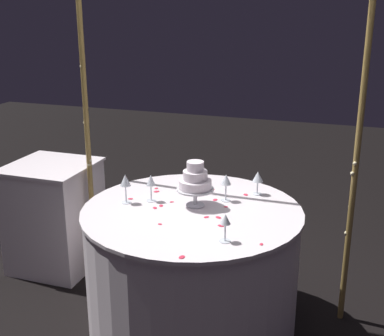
{
  "coord_description": "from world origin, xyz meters",
  "views": [
    {
      "loc": [
        0.89,
        -2.61,
        1.91
      ],
      "look_at": [
        0.0,
        0.0,
        1.02
      ],
      "focal_mm": 47.77,
      "sensor_mm": 36.0,
      "label": 1
    }
  ],
  "objects_px": {
    "main_table": "(192,268)",
    "wine_glass_5": "(125,181)",
    "decorative_arch": "(211,67)",
    "side_table": "(55,216)",
    "wine_glass_4": "(225,222)",
    "tiered_cake": "(196,181)",
    "wine_glass_0": "(226,181)",
    "wine_glass_3": "(151,182)",
    "wine_glass_2": "(258,177)",
    "wine_glass_1": "(200,168)"
  },
  "relations": [
    {
      "from": "main_table",
      "to": "wine_glass_2",
      "type": "bearing_deg",
      "value": 49.79
    },
    {
      "from": "decorative_arch",
      "to": "wine_glass_3",
      "type": "height_order",
      "value": "decorative_arch"
    },
    {
      "from": "wine_glass_1",
      "to": "wine_glass_4",
      "type": "xyz_separation_m",
      "value": [
        0.37,
        -0.74,
        -0.02
      ]
    },
    {
      "from": "wine_glass_1",
      "to": "decorative_arch",
      "type": "bearing_deg",
      "value": -21.1
    },
    {
      "from": "wine_glass_2",
      "to": "wine_glass_5",
      "type": "height_order",
      "value": "wine_glass_5"
    },
    {
      "from": "decorative_arch",
      "to": "wine_glass_3",
      "type": "distance_m",
      "value": 0.78
    },
    {
      "from": "wine_glass_0",
      "to": "wine_glass_5",
      "type": "bearing_deg",
      "value": -157.86
    },
    {
      "from": "tiered_cake",
      "to": "wine_glass_1",
      "type": "relative_size",
      "value": 1.58
    },
    {
      "from": "main_table",
      "to": "wine_glass_1",
      "type": "relative_size",
      "value": 7.48
    },
    {
      "from": "decorative_arch",
      "to": "wine_glass_4",
      "type": "relative_size",
      "value": 16.75
    },
    {
      "from": "decorative_arch",
      "to": "main_table",
      "type": "xyz_separation_m",
      "value": [
        0.0,
        -0.36,
        -1.16
      ]
    },
    {
      "from": "wine_glass_0",
      "to": "wine_glass_1",
      "type": "distance_m",
      "value": 0.3
    },
    {
      "from": "wine_glass_0",
      "to": "wine_glass_5",
      "type": "xyz_separation_m",
      "value": [
        -0.56,
        -0.23,
        0.01
      ]
    },
    {
      "from": "wine_glass_1",
      "to": "wine_glass_2",
      "type": "distance_m",
      "value": 0.39
    },
    {
      "from": "wine_glass_2",
      "to": "wine_glass_4",
      "type": "distance_m",
      "value": 0.71
    },
    {
      "from": "side_table",
      "to": "wine_glass_5",
      "type": "xyz_separation_m",
      "value": [
        0.81,
        -0.42,
        0.5
      ]
    },
    {
      "from": "tiered_cake",
      "to": "wine_glass_3",
      "type": "xyz_separation_m",
      "value": [
        -0.28,
        -0.01,
        -0.03
      ]
    },
    {
      "from": "decorative_arch",
      "to": "side_table",
      "type": "distance_m",
      "value": 1.67
    },
    {
      "from": "tiered_cake",
      "to": "wine_glass_4",
      "type": "relative_size",
      "value": 1.85
    },
    {
      "from": "tiered_cake",
      "to": "wine_glass_3",
      "type": "bearing_deg",
      "value": -176.98
    },
    {
      "from": "decorative_arch",
      "to": "wine_glass_1",
      "type": "bearing_deg",
      "value": 158.9
    },
    {
      "from": "main_table",
      "to": "wine_glass_2",
      "type": "height_order",
      "value": "wine_glass_2"
    },
    {
      "from": "tiered_cake",
      "to": "wine_glass_4",
      "type": "height_order",
      "value": "tiered_cake"
    },
    {
      "from": "wine_glass_1",
      "to": "wine_glass_3",
      "type": "bearing_deg",
      "value": -119.14
    },
    {
      "from": "tiered_cake",
      "to": "wine_glass_4",
      "type": "bearing_deg",
      "value": -54.48
    },
    {
      "from": "wine_glass_1",
      "to": "wine_glass_4",
      "type": "distance_m",
      "value": 0.83
    },
    {
      "from": "tiered_cake",
      "to": "wine_glass_2",
      "type": "height_order",
      "value": "tiered_cake"
    },
    {
      "from": "wine_glass_2",
      "to": "wine_glass_3",
      "type": "xyz_separation_m",
      "value": [
        -0.58,
        -0.32,
        0.01
      ]
    },
    {
      "from": "tiered_cake",
      "to": "wine_glass_0",
      "type": "height_order",
      "value": "tiered_cake"
    },
    {
      "from": "side_table",
      "to": "wine_glass_0",
      "type": "xyz_separation_m",
      "value": [
        1.36,
        -0.19,
        0.49
      ]
    },
    {
      "from": "wine_glass_1",
      "to": "wine_glass_0",
      "type": "bearing_deg",
      "value": -40.82
    },
    {
      "from": "decorative_arch",
      "to": "side_table",
      "type": "xyz_separation_m",
      "value": [
        -1.21,
        0.02,
        -1.14
      ]
    },
    {
      "from": "wine_glass_2",
      "to": "wine_glass_3",
      "type": "bearing_deg",
      "value": -151.2
    },
    {
      "from": "main_table",
      "to": "wine_glass_5",
      "type": "bearing_deg",
      "value": -175.5
    },
    {
      "from": "main_table",
      "to": "wine_glass_0",
      "type": "distance_m",
      "value": 0.57
    },
    {
      "from": "main_table",
      "to": "wine_glass_1",
      "type": "xyz_separation_m",
      "value": [
        -0.08,
        0.39,
        0.51
      ]
    },
    {
      "from": "tiered_cake",
      "to": "wine_glass_3",
      "type": "relative_size",
      "value": 1.64
    },
    {
      "from": "decorative_arch",
      "to": "side_table",
      "type": "bearing_deg",
      "value": 179.03
    },
    {
      "from": "tiered_cake",
      "to": "wine_glass_2",
      "type": "distance_m",
      "value": 0.43
    },
    {
      "from": "wine_glass_0",
      "to": "wine_glass_4",
      "type": "distance_m",
      "value": 0.56
    },
    {
      "from": "tiered_cake",
      "to": "decorative_arch",
      "type": "bearing_deg",
      "value": 90.76
    },
    {
      "from": "main_table",
      "to": "wine_glass_1",
      "type": "bearing_deg",
      "value": 101.57
    },
    {
      "from": "wine_glass_0",
      "to": "wine_glass_3",
      "type": "xyz_separation_m",
      "value": [
        -0.43,
        -0.15,
        -0.0
      ]
    },
    {
      "from": "wine_glass_0",
      "to": "wine_glass_5",
      "type": "distance_m",
      "value": 0.6
    },
    {
      "from": "wine_glass_0",
      "to": "wine_glass_1",
      "type": "bearing_deg",
      "value": 139.18
    },
    {
      "from": "wine_glass_3",
      "to": "wine_glass_5",
      "type": "height_order",
      "value": "wine_glass_5"
    },
    {
      "from": "main_table",
      "to": "wine_glass_5",
      "type": "xyz_separation_m",
      "value": [
        -0.41,
        -0.03,
        0.52
      ]
    },
    {
      "from": "wine_glass_3",
      "to": "wine_glass_4",
      "type": "relative_size",
      "value": 1.13
    },
    {
      "from": "wine_glass_4",
      "to": "wine_glass_5",
      "type": "distance_m",
      "value": 0.77
    },
    {
      "from": "wine_glass_1",
      "to": "wine_glass_4",
      "type": "relative_size",
      "value": 1.17
    }
  ]
}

